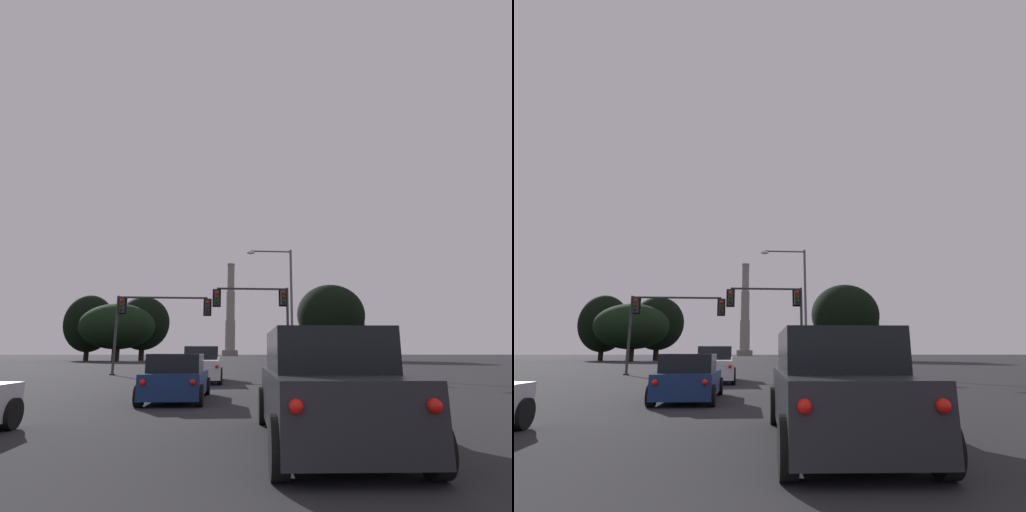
# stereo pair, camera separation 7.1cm
# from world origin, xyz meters

# --- Properties ---
(suv_right_lane_third) EXTENTS (2.31, 4.98, 1.86)m
(suv_right_lane_third) POSITION_xyz_m (3.30, 5.26, 0.90)
(suv_right_lane_third) COLOR #232328
(suv_right_lane_third) RESTS_ON ground_plane
(hatchback_center_lane_second) EXTENTS (1.96, 4.13, 1.44)m
(hatchback_center_lane_second) POSITION_xyz_m (0.07, 11.67, 0.66)
(hatchback_center_lane_second) COLOR navy
(hatchback_center_lane_second) RESTS_ON ground_plane
(pickup_truck_center_lane_front) EXTENTS (2.38, 5.57, 1.82)m
(pickup_truck_center_lane_front) POSITION_xyz_m (0.26, 20.35, 0.80)
(pickup_truck_center_lane_front) COLOR silver
(pickup_truck_center_lane_front) RESTS_ON ground_plane
(traffic_light_overhead_left) EXTENTS (6.75, 0.50, 5.38)m
(traffic_light_overhead_left) POSITION_xyz_m (-3.76, 26.84, 4.16)
(traffic_light_overhead_left) COLOR #2D2D30
(traffic_light_overhead_left) RESTS_ON ground_plane
(traffic_light_overhead_right) EXTENTS (5.37, 0.50, 5.88)m
(traffic_light_overhead_right) POSITION_xyz_m (4.05, 25.56, 4.50)
(traffic_light_overhead_right) COLOR #2D2D30
(traffic_light_overhead_right) RESTS_ON ground_plane
(street_lamp) EXTENTS (3.60, 0.36, 9.47)m
(street_lamp) POSITION_xyz_m (6.07, 28.84, 5.78)
(street_lamp) COLOR #56565B
(street_lamp) RESTS_ON ground_plane
(smokestack) EXTENTS (7.19, 7.19, 41.48)m
(smokestack) POSITION_xyz_m (3.11, 179.08, 16.32)
(smokestack) COLOR slate
(smokestack) RESTS_ON ground_plane
(treeline_far_right) EXTENTS (12.14, 10.93, 13.50)m
(treeline_far_right) POSITION_xyz_m (20.25, 69.24, 8.04)
(treeline_far_right) COLOR black
(treeline_far_right) RESTS_ON ground_plane
(treeline_right_mid) EXTENTS (13.21, 11.89, 10.02)m
(treeline_right_mid) POSITION_xyz_m (-17.79, 71.73, 6.00)
(treeline_right_mid) COLOR black
(treeline_right_mid) RESTS_ON ground_plane
(treeline_left_mid) EXTENTS (9.76, 8.78, 11.86)m
(treeline_left_mid) POSITION_xyz_m (-14.13, 75.64, 6.85)
(treeline_left_mid) COLOR black
(treeline_left_mid) RESTS_ON ground_plane
(treeline_center_left) EXTENTS (7.52, 6.76, 12.65)m
(treeline_center_left) POSITION_xyz_m (24.87, 76.08, 7.13)
(treeline_center_left) COLOR black
(treeline_center_left) RESTS_ON ground_plane
(treeline_center_right) EXTENTS (9.26, 8.33, 12.33)m
(treeline_center_right) POSITION_xyz_m (-24.76, 77.65, 6.91)
(treeline_center_right) COLOR black
(treeline_center_right) RESTS_ON ground_plane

